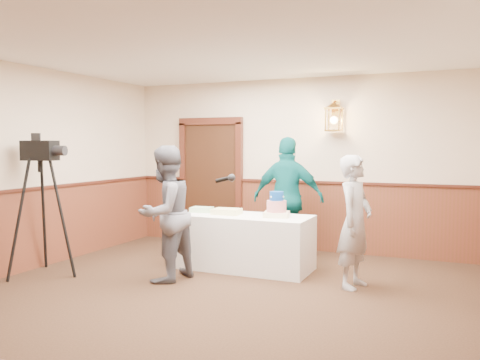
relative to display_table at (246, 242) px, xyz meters
The scene contains 10 objects.
ground 1.96m from the display_table, 81.62° to the right, with size 7.00×7.00×0.00m, color black.
room_shell 1.86m from the display_table, 81.12° to the right, with size 6.02×7.02×2.81m.
display_table is the anchor object (origin of this frame).
tiered_cake 0.67m from the display_table, ahead, with size 0.40×0.40×0.34m.
sheet_cake_yellow 0.50m from the display_table, behind, with size 0.38×0.29×0.08m, color #FBFF98.
sheet_cake_green 0.83m from the display_table, behind, with size 0.30×0.24×0.07m, color #94C68C.
interviewer 1.28m from the display_table, 125.82° to the right, with size 1.51×0.93×1.71m.
baker 1.64m from the display_table, 11.51° to the right, with size 0.58×0.38×1.60m, color #9D9EA3.
assistant_p 1.04m from the display_table, 67.36° to the left, with size 1.08×0.45×1.84m, color #0A5A5B.
tv_camera_rig 2.74m from the display_table, 149.05° to the right, with size 0.70×0.65×1.78m.
Camera 1 is at (2.43, -4.50, 1.72)m, focal length 38.00 mm.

